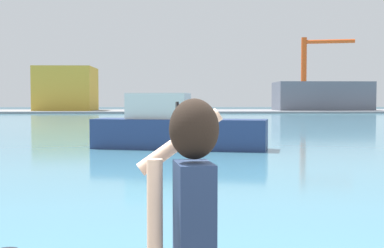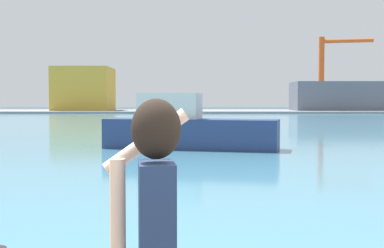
# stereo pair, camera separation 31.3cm
# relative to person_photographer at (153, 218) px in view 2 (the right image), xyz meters

# --- Properties ---
(ground_plane) EXTENTS (220.00, 220.00, 0.00)m
(ground_plane) POSITION_rel_person_photographer_xyz_m (0.51, 50.17, -1.63)
(ground_plane) COLOR #334751
(harbor_water) EXTENTS (140.00, 100.00, 0.02)m
(harbor_water) POSITION_rel_person_photographer_xyz_m (0.51, 52.17, -1.62)
(harbor_water) COLOR teal
(harbor_water) RESTS_ON ground_plane
(far_shore_dock) EXTENTS (140.00, 20.00, 0.35)m
(far_shore_dock) POSITION_rel_person_photographer_xyz_m (0.51, 92.17, -1.45)
(far_shore_dock) COLOR gray
(far_shore_dock) RESTS_ON ground_plane
(person_photographer) EXTENTS (0.53, 0.55, 1.74)m
(person_photographer) POSITION_rel_person_photographer_xyz_m (0.00, 0.00, 0.00)
(person_photographer) COLOR #2D3342
(person_photographer) RESTS_ON quay_promenade
(boat_moored) EXTENTS (8.29, 3.76, 2.58)m
(boat_moored) POSITION_rel_person_photographer_xyz_m (-0.03, 20.89, -0.68)
(boat_moored) COLOR navy
(boat_moored) RESTS_ON harbor_water
(warehouse_left) EXTENTS (10.18, 10.79, 7.95)m
(warehouse_left) POSITION_rel_person_photographer_xyz_m (-19.92, 92.61, 2.70)
(warehouse_left) COLOR gold
(warehouse_left) RESTS_ON far_shore_dock
(warehouse_right) EXTENTS (17.40, 8.31, 5.27)m
(warehouse_right) POSITION_rel_person_photographer_xyz_m (27.69, 92.16, 1.36)
(warehouse_right) COLOR slate
(warehouse_right) RESTS_ON far_shore_dock
(port_crane) EXTENTS (9.12, 2.77, 13.11)m
(port_crane) POSITION_rel_person_photographer_xyz_m (24.34, 88.32, 6.70)
(port_crane) COLOR #D84C19
(port_crane) RESTS_ON far_shore_dock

